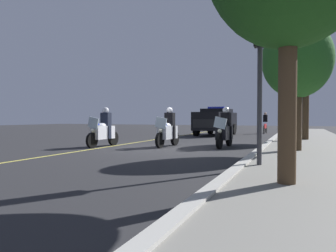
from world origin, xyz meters
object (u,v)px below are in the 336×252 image
police_motorcycle_lead_left (103,131)px  tree_mid_block (297,60)px  police_motorcycle_lead_right (168,131)px  police_suv (216,120)px  tree_far_back (306,67)px  police_motorcycle_trailing (225,131)px  traffic_light (260,53)px  cyclist_background (265,123)px

police_motorcycle_lead_left → tree_mid_block: bearing=93.6°
police_motorcycle_lead_right → police_suv: 9.75m
police_motorcycle_lead_right → tree_far_back: 8.59m
police_motorcycle_lead_left → police_motorcycle_lead_right: (-1.07, 2.60, 0.00)m
police_motorcycle_trailing → police_suv: police_suv is taller
police_motorcycle_lead_right → traffic_light: (4.71, 4.37, 2.15)m
traffic_light → police_suv: bearing=-162.2°
police_motorcycle_lead_left → cyclist_background: 15.56m
police_motorcycle_trailing → police_suv: bearing=-164.0°
police_motorcycle_lead_left → traffic_light: traffic_light is taller
police_motorcycle_trailing → tree_far_back: (-5.07, 3.24, 3.25)m
police_motorcycle_lead_right → police_motorcycle_trailing: 2.43m
tree_far_back → police_suv: bearing=-124.9°
tree_far_back → traffic_light: bearing=-6.8°
police_motorcycle_lead_left → cyclist_background: bearing=159.7°
traffic_light → tree_mid_block: (-4.14, 0.81, 0.44)m
cyclist_background → police_suv: bearing=-39.0°
police_suv → police_motorcycle_lead_right: bearing=1.5°
tree_mid_block → police_motorcycle_lead_left: bearing=-86.4°
traffic_light → tree_far_back: bearing=173.2°
police_motorcycle_lead_right → police_motorcycle_trailing: same height
police_motorcycle_lead_right → tree_mid_block: 5.82m
police_motorcycle_lead_left → tree_mid_block: tree_mid_block is taller
police_motorcycle_trailing → cyclist_background: bearing=178.0°
police_suv → tree_far_back: size_ratio=0.97×
police_motorcycle_lead_right → cyclist_background: 13.82m
cyclist_background → police_motorcycle_lead_left: bearing=-20.3°
cyclist_background → traffic_light: bearing=4.9°
police_motorcycle_lead_left → tree_mid_block: size_ratio=0.47×
police_motorcycle_lead_right → traffic_light: traffic_light is taller
police_motorcycle_lead_left → police_suv: 11.06m
police_motorcycle_trailing → traffic_light: traffic_light is taller
police_motorcycle_lead_left → tree_far_back: size_ratio=0.41×
tree_far_back → cyclist_background: bearing=-160.5°
police_motorcycle_lead_left → cyclist_background: police_motorcycle_lead_left is taller
police_suv → tree_far_back: bearing=55.1°
cyclist_background → tree_far_back: 8.91m
tree_mid_block → police_motorcycle_trailing: bearing=-112.4°
police_motorcycle_lead_right → traffic_light: bearing=42.8°
tree_mid_block → tree_far_back: (-6.23, 0.42, 0.66)m
police_suv → cyclist_background: bearing=141.0°
cyclist_background → tree_far_back: tree_far_back is taller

